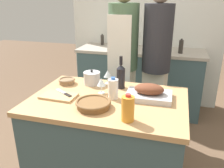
{
  "coord_description": "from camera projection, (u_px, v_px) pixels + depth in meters",
  "views": [
    {
      "loc": [
        0.51,
        -1.68,
        1.66
      ],
      "look_at": [
        0.0,
        0.13,
        0.94
      ],
      "focal_mm": 38.0,
      "sensor_mm": 36.0,
      "label": 1
    }
  ],
  "objects": [
    {
      "name": "cutting_board",
      "position": [
        59.0,
        96.0,
        1.95
      ],
      "size": [
        0.29,
        0.19,
        0.02
      ],
      "color": "tan",
      "rests_on": "kitchen_island"
    },
    {
      "name": "person_cook_guest",
      "position": [
        156.0,
        58.0,
        2.6
      ],
      "size": [
        0.31,
        0.31,
        1.78
      ],
      "rotation": [
        0.0,
        0.0,
        -0.21
      ],
      "color": "beige",
      "rests_on": "ground_plane"
    },
    {
      "name": "condiment_bottle_short",
      "position": [
        102.0,
        40.0,
        3.65
      ],
      "size": [
        0.05,
        0.05,
        0.17
      ],
      "color": "#332D28",
      "rests_on": "back_counter"
    },
    {
      "name": "back_counter",
      "position": [
        140.0,
        80.0,
        3.54
      ],
      "size": [
        1.79,
        0.6,
        0.92
      ],
      "color": "#3D565B",
      "rests_on": "ground_plane"
    },
    {
      "name": "knife_chef",
      "position": [
        64.0,
        93.0,
        1.98
      ],
      "size": [
        0.2,
        0.14,
        0.01
      ],
      "color": "#B7B7BC",
      "rests_on": "cutting_board"
    },
    {
      "name": "person_cook_aproned",
      "position": [
        123.0,
        57.0,
        2.68
      ],
      "size": [
        0.33,
        0.34,
        1.78
      ],
      "rotation": [
        0.0,
        0.0,
        -0.06
      ],
      "color": "beige",
      "rests_on": "ground_plane"
    },
    {
      "name": "mixing_bowl",
      "position": [
        67.0,
        81.0,
        2.23
      ],
      "size": [
        0.16,
        0.16,
        0.05
      ],
      "color": "#846647",
      "rests_on": "kitchen_island"
    },
    {
      "name": "wine_glass_left",
      "position": [
        108.0,
        74.0,
        2.21
      ],
      "size": [
        0.07,
        0.07,
        0.13
      ],
      "color": "silver",
      "rests_on": "kitchen_island"
    },
    {
      "name": "wicker_basket",
      "position": [
        93.0,
        104.0,
        1.76
      ],
      "size": [
        0.27,
        0.27,
        0.05
      ],
      "color": "brown",
      "rests_on": "kitchen_island"
    },
    {
      "name": "roasting_pan",
      "position": [
        149.0,
        93.0,
        1.91
      ],
      "size": [
        0.37,
        0.26,
        0.13
      ],
      "color": "#BCBCC1",
      "rests_on": "kitchen_island"
    },
    {
      "name": "back_wall",
      "position": [
        146.0,
        21.0,
        3.56
      ],
      "size": [
        2.29,
        0.1,
        2.55
      ],
      "color": "silver",
      "rests_on": "ground_plane"
    },
    {
      "name": "milk_jug",
      "position": [
        113.0,
        89.0,
        1.9
      ],
      "size": [
        0.08,
        0.08,
        0.18
      ],
      "color": "white",
      "rests_on": "kitchen_island"
    },
    {
      "name": "condiment_bottle_tall",
      "position": [
        181.0,
        47.0,
        3.12
      ],
      "size": [
        0.06,
        0.06,
        0.19
      ],
      "color": "#332D28",
      "rests_on": "back_counter"
    },
    {
      "name": "kitchen_island",
      "position": [
        108.0,
        143.0,
        2.07
      ],
      "size": [
        1.26,
        0.86,
        0.86
      ],
      "color": "#3D565B",
      "rests_on": "ground_plane"
    },
    {
      "name": "wine_glass_right",
      "position": [
        101.0,
        82.0,
        1.99
      ],
      "size": [
        0.07,
        0.07,
        0.13
      ],
      "color": "silver",
      "rests_on": "kitchen_island"
    },
    {
      "name": "stock_pot",
      "position": [
        92.0,
        78.0,
        2.21
      ],
      "size": [
        0.16,
        0.16,
        0.14
      ],
      "color": "#B7B7BC",
      "rests_on": "kitchen_island"
    },
    {
      "name": "juice_jug",
      "position": [
        128.0,
        109.0,
        1.56
      ],
      "size": [
        0.09,
        0.09,
        0.19
      ],
      "color": "orange",
      "rests_on": "kitchen_island"
    },
    {
      "name": "condiment_bottle_extra",
      "position": [
        128.0,
        41.0,
        3.51
      ],
      "size": [
        0.06,
        0.06,
        0.2
      ],
      "color": "#234C28",
      "rests_on": "back_counter"
    },
    {
      "name": "wine_bottle_green",
      "position": [
        121.0,
        76.0,
        2.1
      ],
      "size": [
        0.07,
        0.07,
        0.29
      ],
      "color": "black",
      "rests_on": "kitchen_island"
    }
  ]
}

